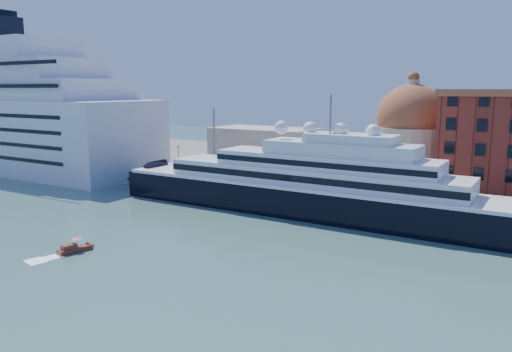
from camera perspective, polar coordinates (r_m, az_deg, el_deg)
The scene contains 9 objects.
ground at distance 89.84m, azimuth -6.80°, elevation -6.50°, with size 400.00×400.00×0.00m, color #3C6866.
quay at distance 117.29m, azimuth 3.48°, elevation -1.90°, with size 180.00×10.00×2.50m, color gray.
land at distance 154.20m, azimuth 10.63°, elevation 0.72°, with size 260.00×72.00×2.00m, color slate.
quay_fence at distance 113.04m, azimuth 2.42°, elevation -1.39°, with size 180.00×0.10×1.20m, color slate.
superyacht at distance 104.17m, azimuth 3.71°, elevation -1.38°, with size 94.77×13.14×28.32m.
service_barge at distance 146.42m, azimuth -19.99°, elevation -0.25°, with size 14.37×7.15×3.09m.
water_taxi at distance 84.13m, azimuth -20.11°, elevation -7.78°, with size 2.89×5.48×2.48m.
church at distance 134.61m, azimuth 10.69°, elevation 3.65°, with size 66.00×18.00×25.50m.
lamp_posts at distance 120.77m, azimuth -2.19°, elevation 2.59°, with size 120.80×2.40×18.00m.
Camera 1 is at (53.53, -67.53, 25.40)m, focal length 35.00 mm.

